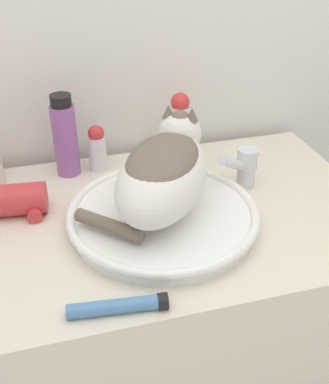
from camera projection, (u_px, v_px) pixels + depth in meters
vanity_counter at (170, 333)px, 1.31m from camera, size 0.94×0.62×0.80m
sink_basin at (163, 216)px, 1.04m from camera, size 0.42×0.42×0.04m
cat at (164, 171)px, 0.99m from camera, size 0.35×0.35×0.19m
faucet at (244, 166)px, 1.15m from camera, size 0.12×0.07×0.11m
deodorant_stick at (97, 148)px, 1.23m from camera, size 0.05×0.05×0.12m
lotion_bottle_white at (180, 127)px, 1.26m from camera, size 0.05×0.05×0.19m
mouthwash_bottle at (65, 137)px, 1.19m from camera, size 0.06×0.06×0.21m
cream_tube at (119, 306)px, 0.83m from camera, size 0.18×0.05×0.03m
hair_dryer at (8, 201)px, 1.07m from camera, size 0.20×0.10×0.07m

